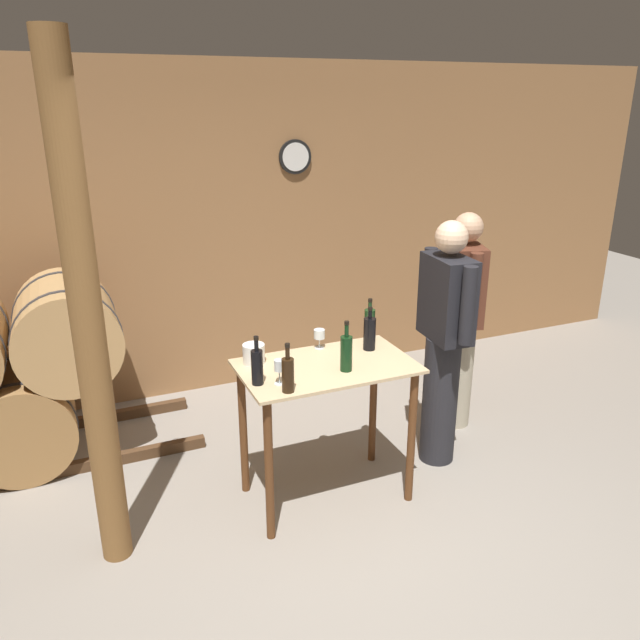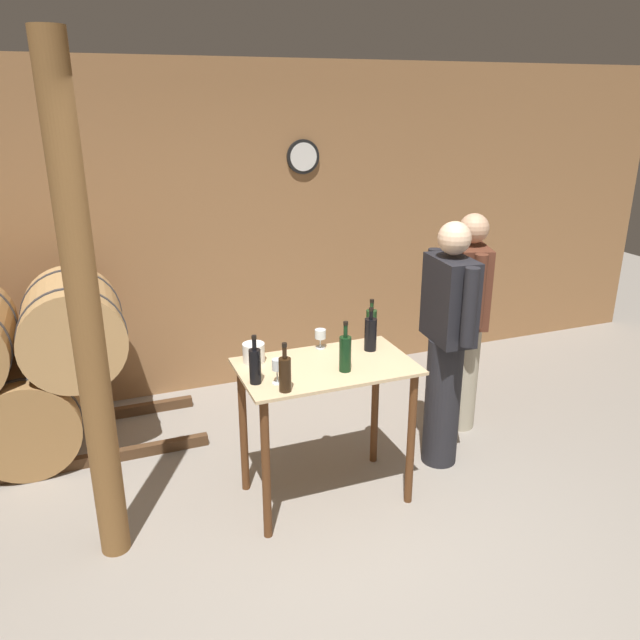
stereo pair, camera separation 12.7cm
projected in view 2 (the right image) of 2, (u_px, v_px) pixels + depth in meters
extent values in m
plane|color=gray|center=(385.00, 572.00, 3.35)|extent=(14.00, 14.00, 0.00)
cube|color=#996B42|center=(248.00, 231.00, 5.22)|extent=(8.40, 0.05, 2.70)
cylinder|color=black|center=(303.00, 157.00, 5.14)|extent=(0.28, 0.03, 0.28)
cylinder|color=white|center=(304.00, 157.00, 5.13)|extent=(0.23, 0.01, 0.23)
cylinder|color=#9E7242|center=(30.00, 410.00, 4.37)|extent=(0.68, 0.81, 0.68)
cylinder|color=#38383D|center=(28.00, 426.00, 4.16)|extent=(0.69, 0.03, 0.69)
cylinder|color=#38383D|center=(32.00, 395.00, 4.59)|extent=(0.69, 0.03, 0.69)
cylinder|color=tan|center=(73.00, 327.00, 4.30)|extent=(0.68, 0.81, 0.68)
cylinder|color=#38383D|center=(73.00, 339.00, 4.08)|extent=(0.69, 0.03, 0.69)
cylinder|color=#38383D|center=(72.00, 316.00, 4.51)|extent=(0.69, 0.03, 0.69)
cube|color=#D1B284|center=(326.00, 366.00, 3.71)|extent=(1.04, 0.62, 0.02)
cylinder|color=#593319|center=(266.00, 470.00, 3.48)|extent=(0.05, 0.05, 0.89)
cylinder|color=#593319|center=(411.00, 439.00, 3.80)|extent=(0.05, 0.05, 0.89)
cylinder|color=#593319|center=(243.00, 428.00, 3.92)|extent=(0.05, 0.05, 0.89)
cylinder|color=#593319|center=(375.00, 404.00, 4.24)|extent=(0.05, 0.05, 0.89)
cylinder|color=brown|center=(86.00, 325.00, 3.08)|extent=(0.16, 0.16, 2.70)
cylinder|color=black|center=(255.00, 366.00, 3.44)|extent=(0.07, 0.07, 0.20)
cylinder|color=black|center=(254.00, 343.00, 3.39)|extent=(0.02, 0.02, 0.08)
cylinder|color=black|center=(254.00, 337.00, 3.38)|extent=(0.03, 0.03, 0.02)
cylinder|color=black|center=(285.00, 375.00, 3.34)|extent=(0.07, 0.07, 0.19)
cylinder|color=black|center=(284.00, 351.00, 3.30)|extent=(0.02, 0.02, 0.09)
cylinder|color=black|center=(284.00, 345.00, 3.28)|extent=(0.03, 0.03, 0.02)
cylinder|color=black|center=(345.00, 354.00, 3.59)|extent=(0.07, 0.07, 0.21)
cylinder|color=black|center=(346.00, 329.00, 3.54)|extent=(0.02, 0.02, 0.09)
cylinder|color=black|center=(346.00, 323.00, 3.52)|extent=(0.03, 0.03, 0.02)
cylinder|color=black|center=(370.00, 335.00, 3.89)|extent=(0.08, 0.08, 0.21)
cylinder|color=black|center=(371.00, 313.00, 3.84)|extent=(0.02, 0.02, 0.07)
cylinder|color=black|center=(371.00, 309.00, 3.83)|extent=(0.03, 0.03, 0.02)
cylinder|color=#193819|center=(371.00, 327.00, 4.00)|extent=(0.07, 0.07, 0.22)
cylinder|color=#193819|center=(372.00, 305.00, 3.95)|extent=(0.02, 0.02, 0.07)
cylinder|color=black|center=(372.00, 301.00, 3.94)|extent=(0.03, 0.03, 0.02)
cylinder|color=silver|center=(277.00, 383.00, 3.46)|extent=(0.06, 0.06, 0.00)
cylinder|color=silver|center=(277.00, 376.00, 3.45)|extent=(0.01, 0.01, 0.08)
cylinder|color=silver|center=(277.00, 365.00, 3.43)|extent=(0.06, 0.06, 0.06)
cylinder|color=silver|center=(320.00, 348.00, 3.95)|extent=(0.06, 0.06, 0.00)
cylinder|color=silver|center=(320.00, 343.00, 3.94)|extent=(0.01, 0.01, 0.06)
cylinder|color=silver|center=(320.00, 334.00, 3.92)|extent=(0.07, 0.07, 0.06)
cylinder|color=white|center=(254.00, 353.00, 3.73)|extent=(0.13, 0.13, 0.12)
cylinder|color=#232328|center=(442.00, 402.00, 4.24)|extent=(0.24, 0.24, 0.91)
cube|color=black|center=(450.00, 300.00, 3.99)|extent=(0.25, 0.42, 0.55)
sphere|color=beige|center=(454.00, 238.00, 3.86)|extent=(0.21, 0.21, 0.21)
cylinder|color=black|center=(433.00, 285.00, 4.21)|extent=(0.09, 0.09, 0.50)
cylinder|color=black|center=(470.00, 307.00, 3.76)|extent=(0.09, 0.09, 0.50)
cylinder|color=#B7AD93|center=(462.00, 375.00, 4.72)|extent=(0.24, 0.24, 0.85)
cube|color=#592D1E|center=(469.00, 285.00, 4.48)|extent=(0.34, 0.45, 0.58)
sphere|color=tan|center=(474.00, 228.00, 4.34)|extent=(0.21, 0.21, 0.21)
cylinder|color=#592D1E|center=(461.00, 272.00, 4.71)|extent=(0.09, 0.09, 0.52)
cylinder|color=#592D1E|center=(479.00, 292.00, 4.24)|extent=(0.09, 0.09, 0.52)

